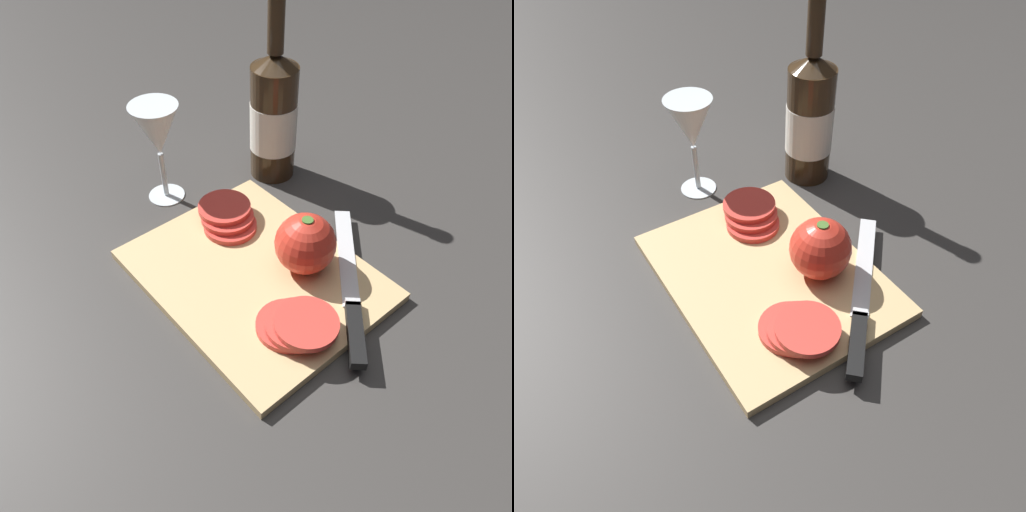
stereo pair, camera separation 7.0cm
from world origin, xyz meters
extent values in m
plane|color=#383533|center=(0.00, 0.00, 0.00)|extent=(3.00, 3.00, 0.00)
cube|color=tan|center=(0.07, 0.00, 0.01)|extent=(0.34, 0.27, 0.01)
cylinder|color=#332314|center=(-0.11, 0.20, 0.10)|extent=(0.08, 0.08, 0.20)
cone|color=#332314|center=(-0.11, 0.20, 0.21)|extent=(0.07, 0.07, 0.02)
cylinder|color=#332314|center=(-0.11, 0.20, 0.26)|extent=(0.03, 0.03, 0.09)
cylinder|color=white|center=(-0.11, 0.20, 0.09)|extent=(0.08, 0.08, 0.08)
cylinder|color=silver|center=(-0.18, 0.01, 0.00)|extent=(0.06, 0.06, 0.00)
cylinder|color=silver|center=(-0.18, 0.01, 0.04)|extent=(0.01, 0.01, 0.08)
cone|color=silver|center=(-0.18, 0.01, 0.13)|extent=(0.08, 0.08, 0.09)
cone|color=beige|center=(-0.18, 0.01, 0.10)|extent=(0.02, 0.02, 0.03)
sphere|color=red|center=(0.10, 0.06, 0.06)|extent=(0.09, 0.09, 0.09)
cylinder|color=#47702D|center=(0.10, 0.06, 0.10)|extent=(0.02, 0.02, 0.01)
cube|color=silver|center=(0.13, 0.13, 0.02)|extent=(0.16, 0.16, 0.00)
cube|color=silver|center=(0.20, 0.06, 0.02)|extent=(0.02, 0.02, 0.01)
cube|color=black|center=(0.24, 0.02, 0.02)|extent=(0.08, 0.08, 0.01)
cylinder|color=#D63D33|center=(-0.03, 0.03, 0.02)|extent=(0.08, 0.08, 0.01)
cylinder|color=#D63D33|center=(-0.04, 0.04, 0.03)|extent=(0.08, 0.08, 0.01)
cylinder|color=#D63D33|center=(-0.05, 0.04, 0.04)|extent=(0.08, 0.08, 0.01)
cylinder|color=#D63D33|center=(0.17, -0.03, 0.02)|extent=(0.08, 0.08, 0.01)
cylinder|color=#D63D33|center=(0.18, -0.03, 0.03)|extent=(0.08, 0.08, 0.01)
cylinder|color=#D63D33|center=(0.19, -0.02, 0.04)|extent=(0.08, 0.08, 0.01)
camera|label=1|loc=(0.44, -0.32, 0.54)|focal=35.00mm
camera|label=2|loc=(0.48, -0.26, 0.54)|focal=35.00mm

